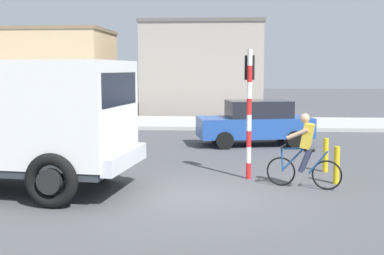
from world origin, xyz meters
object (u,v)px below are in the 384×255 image
(truck_foreground, at_px, (11,116))
(car_red_near, at_px, (255,122))
(bollard_near, at_px, (337,165))
(bollard_far, at_px, (326,155))
(cyclist, at_px, (305,151))
(traffic_light_pole, at_px, (249,96))

(truck_foreground, distance_m, car_red_near, 9.29)
(bollard_near, height_order, bollard_far, same)
(bollard_far, bearing_deg, bollard_near, -90.00)
(car_red_near, height_order, bollard_near, car_red_near)
(cyclist, bearing_deg, car_red_near, 97.08)
(cyclist, distance_m, bollard_near, 1.04)
(traffic_light_pole, bearing_deg, truck_foreground, -163.12)
(traffic_light_pole, xyz_separation_m, bollard_far, (2.06, 0.92, -1.62))
(truck_foreground, bearing_deg, car_red_near, 51.31)
(cyclist, distance_m, car_red_near, 6.59)
(cyclist, xyz_separation_m, bollard_near, (0.83, 0.48, -0.41))
(cyclist, bearing_deg, traffic_light_pole, 142.50)
(truck_foreground, bearing_deg, traffic_light_pole, 16.88)
(cyclist, height_order, bollard_near, cyclist)
(truck_foreground, height_order, car_red_near, truck_foreground)
(cyclist, xyz_separation_m, car_red_near, (-0.81, 6.54, -0.05))
(cyclist, xyz_separation_m, bollard_far, (0.83, 1.88, -0.41))
(cyclist, bearing_deg, bollard_near, 29.91)
(truck_foreground, bearing_deg, bollard_far, 18.96)
(traffic_light_pole, bearing_deg, bollard_far, 24.13)
(bollard_near, relative_size, bollard_far, 1.00)
(truck_foreground, relative_size, bollard_near, 6.30)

